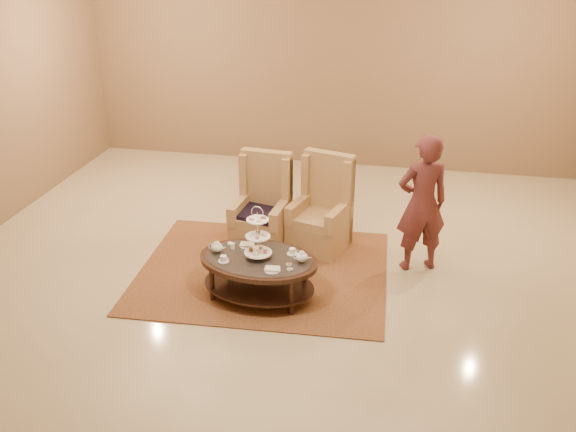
% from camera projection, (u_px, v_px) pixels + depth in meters
% --- Properties ---
extents(ground, '(8.00, 8.00, 0.00)m').
position_uv_depth(ground, '(280.00, 280.00, 7.35)').
color(ground, beige).
rests_on(ground, ground).
extents(ceiling, '(8.00, 8.00, 0.02)m').
position_uv_depth(ceiling, '(280.00, 280.00, 7.35)').
color(ceiling, white).
rests_on(ceiling, ground).
extents(wall_back, '(8.00, 0.04, 3.50)m').
position_uv_depth(wall_back, '(331.00, 59.00, 10.18)').
color(wall_back, '#8E6E4D').
rests_on(wall_back, ground).
extents(rug, '(2.96, 2.51, 0.02)m').
position_uv_depth(rug, '(263.00, 271.00, 7.52)').
color(rug, olive).
rests_on(rug, ground).
extents(tea_table, '(1.39, 1.04, 1.08)m').
position_uv_depth(tea_table, '(258.00, 265.00, 6.86)').
color(tea_table, black).
rests_on(tea_table, ground).
extents(armchair_left, '(0.70, 0.72, 1.19)m').
position_uv_depth(armchair_left, '(263.00, 216.00, 7.99)').
color(armchair_left, tan).
rests_on(armchair_left, ground).
extents(armchair_right, '(0.80, 0.82, 1.19)m').
position_uv_depth(armchair_right, '(322.00, 217.00, 7.96)').
color(armchair_right, tan).
rests_on(armchair_right, ground).
extents(person, '(0.70, 0.59, 1.65)m').
position_uv_depth(person, '(422.00, 204.00, 7.28)').
color(person, maroon).
rests_on(person, ground).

